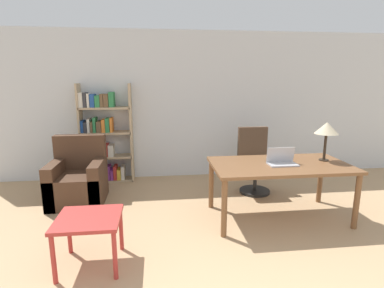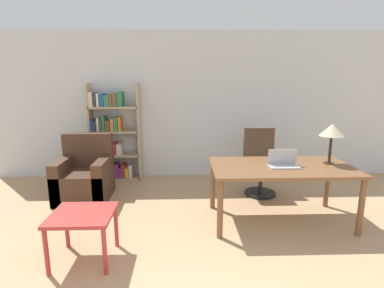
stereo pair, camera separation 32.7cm
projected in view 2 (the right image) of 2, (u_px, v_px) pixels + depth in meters
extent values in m
cube|color=silver|center=(207.00, 106.00, 5.61)|extent=(8.00, 0.06, 2.70)
cube|color=brown|center=(281.00, 167.00, 3.83)|extent=(1.79, 0.96, 0.04)
cylinder|color=brown|center=(220.00, 210.00, 3.47)|extent=(0.07, 0.07, 0.71)
cylinder|color=brown|center=(361.00, 208.00, 3.52)|extent=(0.07, 0.07, 0.71)
cylinder|color=brown|center=(213.00, 185.00, 4.29)|extent=(0.07, 0.07, 0.71)
cylinder|color=brown|center=(327.00, 183.00, 4.34)|extent=(0.07, 0.07, 0.71)
cube|color=#B2B2B7|center=(284.00, 167.00, 3.76)|extent=(0.37, 0.21, 0.02)
cube|color=#B2B2B7|center=(282.00, 157.00, 3.81)|extent=(0.37, 0.06, 0.20)
cube|color=navy|center=(282.00, 156.00, 3.82)|extent=(0.33, 0.05, 0.18)
cylinder|color=#2D2319|center=(329.00, 163.00, 3.92)|extent=(0.13, 0.13, 0.01)
cylinder|color=#2D2319|center=(330.00, 149.00, 3.89)|extent=(0.04, 0.04, 0.35)
cone|color=#C6B793|center=(332.00, 130.00, 3.83)|extent=(0.31, 0.31, 0.16)
cylinder|color=black|center=(260.00, 193.00, 4.87)|extent=(0.50, 0.50, 0.04)
cylinder|color=#262626|center=(260.00, 182.00, 4.84)|extent=(0.06, 0.06, 0.33)
cube|color=#4C3828|center=(261.00, 170.00, 4.79)|extent=(0.52, 0.52, 0.10)
cube|color=#4C3828|center=(259.00, 146.00, 4.93)|extent=(0.49, 0.08, 0.60)
cube|color=#B2332D|center=(82.00, 215.00, 3.01)|extent=(0.61, 0.57, 0.04)
cylinder|color=#B2332D|center=(46.00, 253.00, 2.81)|extent=(0.04, 0.04, 0.48)
cylinder|color=#B2332D|center=(105.00, 251.00, 2.83)|extent=(0.04, 0.04, 0.48)
cylinder|color=#B2332D|center=(67.00, 227.00, 3.30)|extent=(0.04, 0.04, 0.48)
cylinder|color=#B2332D|center=(116.00, 226.00, 3.32)|extent=(0.04, 0.04, 0.48)
cube|color=#472D1E|center=(84.00, 185.00, 4.66)|extent=(0.77, 0.77, 0.45)
cube|color=#472D1E|center=(88.00, 149.00, 4.86)|extent=(0.77, 0.16, 0.54)
cube|color=#472D1E|center=(64.00, 179.00, 4.63)|extent=(0.16, 0.77, 0.64)
cube|color=#472D1E|center=(104.00, 179.00, 4.65)|extent=(0.16, 0.77, 0.64)
cube|color=tan|center=(91.00, 133.00, 5.46)|extent=(0.04, 0.28, 1.77)
cube|color=tan|center=(139.00, 132.00, 5.49)|extent=(0.04, 0.28, 1.77)
cube|color=tan|center=(118.00, 178.00, 5.65)|extent=(0.88, 0.28, 0.04)
cube|color=#333338|center=(97.00, 172.00, 5.62)|extent=(0.07, 0.24, 0.21)
cube|color=gold|center=(101.00, 172.00, 5.62)|extent=(0.06, 0.24, 0.18)
cube|color=orange|center=(104.00, 170.00, 5.62)|extent=(0.04, 0.24, 0.26)
cube|color=#B72D28|center=(108.00, 171.00, 5.62)|extent=(0.07, 0.24, 0.22)
cube|color=#B72D28|center=(111.00, 171.00, 5.62)|extent=(0.06, 0.24, 0.24)
cube|color=silver|center=(114.00, 172.00, 5.63)|extent=(0.04, 0.24, 0.18)
cube|color=#7F338C|center=(118.00, 170.00, 5.62)|extent=(0.07, 0.24, 0.26)
cube|color=#7F338C|center=(121.00, 172.00, 5.63)|extent=(0.05, 0.24, 0.19)
cube|color=#B72D28|center=(124.00, 170.00, 5.63)|extent=(0.06, 0.24, 0.25)
cube|color=gold|center=(128.00, 172.00, 5.64)|extent=(0.07, 0.24, 0.19)
cube|color=silver|center=(131.00, 170.00, 5.63)|extent=(0.06, 0.24, 0.24)
cube|color=tan|center=(117.00, 155.00, 5.56)|extent=(0.88, 0.28, 0.04)
cube|color=#2D7F47|center=(95.00, 149.00, 5.52)|extent=(0.06, 0.24, 0.21)
cube|color=gold|center=(99.00, 149.00, 5.53)|extent=(0.07, 0.24, 0.18)
cube|color=#B72D28|center=(103.00, 149.00, 5.53)|extent=(0.06, 0.24, 0.21)
cube|color=#B72D28|center=(107.00, 149.00, 5.53)|extent=(0.07, 0.24, 0.20)
cube|color=#333338|center=(111.00, 149.00, 5.53)|extent=(0.07, 0.24, 0.19)
cube|color=#B72D28|center=(115.00, 148.00, 5.53)|extent=(0.07, 0.24, 0.22)
cube|color=silver|center=(120.00, 149.00, 5.54)|extent=(0.09, 0.24, 0.20)
cube|color=tan|center=(115.00, 131.00, 5.47)|extent=(0.88, 0.28, 0.04)
cube|color=#234C99|center=(93.00, 125.00, 5.43)|extent=(0.05, 0.24, 0.21)
cube|color=#333338|center=(96.00, 126.00, 5.43)|extent=(0.06, 0.24, 0.18)
cube|color=silver|center=(99.00, 124.00, 5.43)|extent=(0.04, 0.24, 0.24)
cube|color=brown|center=(102.00, 126.00, 5.44)|extent=(0.04, 0.24, 0.19)
cube|color=#2D7F47|center=(105.00, 124.00, 5.43)|extent=(0.05, 0.24, 0.26)
cube|color=brown|center=(109.00, 125.00, 5.44)|extent=(0.08, 0.24, 0.19)
cube|color=orange|center=(113.00, 124.00, 5.44)|extent=(0.06, 0.24, 0.23)
cube|color=#2D7F47|center=(117.00, 124.00, 5.44)|extent=(0.07, 0.24, 0.25)
cube|color=orange|center=(120.00, 124.00, 5.44)|extent=(0.04, 0.24, 0.25)
cube|color=tan|center=(114.00, 107.00, 5.38)|extent=(0.88, 0.28, 0.04)
cube|color=silver|center=(92.00, 99.00, 5.33)|extent=(0.07, 0.24, 0.25)
cube|color=#333338|center=(96.00, 99.00, 5.34)|extent=(0.05, 0.24, 0.25)
cube|color=silver|center=(99.00, 100.00, 5.34)|extent=(0.04, 0.24, 0.23)
cube|color=#234C99|center=(103.00, 100.00, 5.34)|extent=(0.08, 0.24, 0.22)
cube|color=#2D7F47|center=(107.00, 101.00, 5.35)|extent=(0.08, 0.24, 0.20)
cube|color=brown|center=(112.00, 100.00, 5.35)|extent=(0.05, 0.24, 0.23)
cube|color=brown|center=(116.00, 100.00, 5.35)|extent=(0.08, 0.24, 0.23)
cube|color=#2D7F47|center=(121.00, 99.00, 5.35)|extent=(0.08, 0.24, 0.26)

